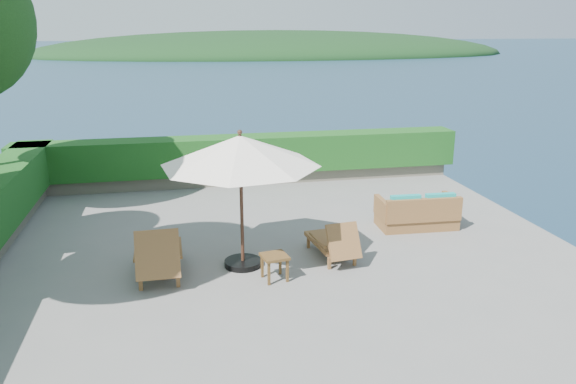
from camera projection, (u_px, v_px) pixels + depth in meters
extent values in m
plane|color=gray|center=(281.00, 259.00, 10.82)|extent=(12.00, 12.00, 0.00)
cube|color=#595147|center=(281.00, 330.00, 11.26)|extent=(12.00, 12.00, 3.00)
ellipsoid|color=black|center=(276.00, 55.00, 147.98)|extent=(126.00, 57.60, 12.60)
cube|color=#6B6555|center=(245.00, 177.00, 16.03)|extent=(12.00, 0.60, 0.36)
cube|color=#164614|center=(244.00, 154.00, 15.84)|extent=(12.40, 0.90, 1.00)
cylinder|color=black|center=(243.00, 263.00, 10.51)|extent=(0.84, 0.84, 0.11)
cylinder|color=#381F14|center=(242.00, 203.00, 10.17)|extent=(0.08, 0.08, 2.48)
cone|color=white|center=(240.00, 151.00, 9.89)|extent=(3.49, 3.49, 0.55)
sphere|color=#381F14|center=(240.00, 132.00, 9.80)|extent=(0.11, 0.11, 0.09)
cube|color=brown|center=(141.00, 282.00, 9.50)|extent=(0.07, 0.07, 0.29)
cube|color=brown|center=(178.00, 279.00, 9.63)|extent=(0.07, 0.07, 0.29)
cube|color=brown|center=(143.00, 252.00, 10.76)|extent=(0.07, 0.07, 0.29)
cube|color=brown|center=(176.00, 250.00, 10.89)|extent=(0.07, 0.07, 0.29)
cube|color=brown|center=(159.00, 253.00, 10.25)|extent=(0.76, 1.46, 0.10)
cube|color=brown|center=(157.00, 255.00, 9.37)|extent=(0.74, 0.48, 0.78)
cube|color=brown|center=(136.00, 251.00, 9.91)|extent=(0.08, 0.95, 0.06)
cube|color=brown|center=(180.00, 247.00, 10.07)|extent=(0.08, 0.95, 0.06)
cube|color=brown|center=(329.00, 263.00, 10.34)|extent=(0.06, 0.06, 0.24)
cube|color=brown|center=(355.00, 260.00, 10.50)|extent=(0.06, 0.06, 0.24)
cube|color=brown|center=(308.00, 242.00, 11.34)|extent=(0.06, 0.06, 0.24)
cube|color=brown|center=(332.00, 239.00, 11.50)|extent=(0.06, 0.06, 0.24)
cube|color=brown|center=(329.00, 241.00, 10.96)|extent=(0.75, 1.26, 0.08)
cube|color=brown|center=(344.00, 241.00, 10.26)|extent=(0.65, 0.46, 0.64)
cube|color=brown|center=(318.00, 240.00, 10.66)|extent=(0.15, 0.78, 0.05)
cube|color=brown|center=(348.00, 236.00, 10.85)|extent=(0.15, 0.78, 0.05)
cube|color=brown|center=(269.00, 274.00, 9.67)|extent=(0.05, 0.05, 0.42)
cube|color=brown|center=(287.00, 271.00, 9.80)|extent=(0.05, 0.05, 0.42)
cube|color=brown|center=(262.00, 266.00, 9.98)|extent=(0.05, 0.05, 0.42)
cube|color=brown|center=(280.00, 263.00, 10.10)|extent=(0.05, 0.05, 0.42)
cube|color=brown|center=(275.00, 256.00, 9.82)|extent=(0.51, 0.51, 0.05)
cube|color=brown|center=(416.00, 219.00, 12.51)|extent=(1.72, 0.91, 0.38)
cube|color=brown|center=(424.00, 210.00, 12.04)|extent=(1.70, 0.20, 0.52)
cube|color=brown|center=(382.00, 209.00, 12.31)|extent=(0.15, 0.85, 0.42)
cube|color=brown|center=(451.00, 205.00, 12.55)|extent=(0.15, 0.85, 0.42)
cube|color=teal|center=(399.00, 207.00, 12.42)|extent=(0.76, 0.70, 0.17)
cube|color=teal|center=(433.00, 206.00, 12.54)|extent=(0.76, 0.70, 0.17)
cube|color=teal|center=(405.00, 203.00, 12.03)|extent=(0.66, 0.16, 0.34)
cube|color=teal|center=(440.00, 201.00, 12.15)|extent=(0.66, 0.16, 0.34)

